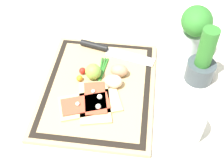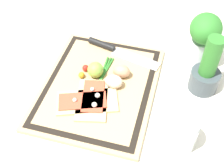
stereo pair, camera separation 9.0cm
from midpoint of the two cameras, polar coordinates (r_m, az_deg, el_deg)
The scene contains 14 objects.
ground_plane at distance 1.00m, azimuth 0.14°, elevation -0.95°, with size 6.00×6.00×0.00m, color silver.
cutting_board at distance 0.99m, azimuth 0.14°, elevation -0.63°, with size 0.45×0.35×0.02m.
pizza_slice_near at distance 0.94m, azimuth -2.00°, elevation -3.31°, with size 0.15×0.20×0.02m.
pizza_slice_far at distance 0.94m, azimuth -1.02°, elevation -2.87°, with size 0.18×0.12×0.02m.
knife at distance 1.10m, azimuth 2.28°, elevation 6.41°, with size 0.09×0.27×0.02m.
egg_brown at distance 1.00m, azimuth 4.32°, elevation 2.20°, with size 0.04×0.06×0.04m, color tan.
egg_pink at distance 0.97m, azimuth 2.99°, elevation 0.31°, with size 0.04×0.06×0.04m, color beige.
lime at distance 1.00m, azimuth -0.47°, elevation 2.48°, with size 0.05×0.05×0.05m, color #7FB742.
cherry_tomato_red at distance 1.02m, azimuth -2.35°, elevation 2.81°, with size 0.02×0.02×0.02m, color red.
cherry_tomato_yellow at distance 1.00m, azimuth -3.06°, elevation 1.51°, with size 0.02×0.02×0.02m, color orange.
scallion_bunch at distance 0.98m, azimuth 0.08°, elevation -0.18°, with size 0.25×0.03×0.01m.
herb_pot at distance 1.01m, azimuth 19.36°, elevation 1.91°, with size 0.09×0.09×0.20m.
sauce_jar at distance 0.87m, azimuth 15.63°, elevation -9.06°, with size 0.08×0.08×0.10m.
herb_glass at distance 1.06m, azimuth 18.83°, elevation 8.15°, with size 0.12×0.10×0.19m.
Camera 2 is at (0.63, 0.22, 0.75)m, focal length 50.00 mm.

